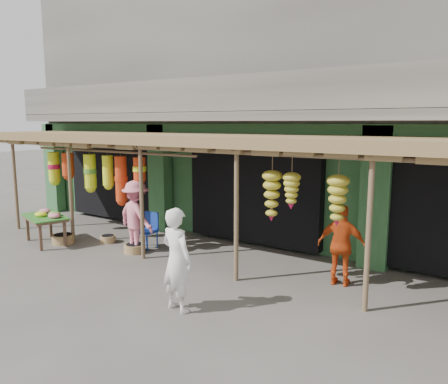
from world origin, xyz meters
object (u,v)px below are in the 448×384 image
Objects in this scene: person_front at (177,260)px; person_shopper at (136,217)px; blue_chair at (149,228)px; person_vendor at (342,245)px; flower_table at (46,217)px.

person_shopper is at bearing -25.74° from person_front.
person_shopper is at bearing -90.12° from blue_chair.
blue_chair is 4.79m from person_vendor.
blue_chair is 0.56m from person_shopper.
blue_chair is at bearing -5.64° from person_vendor.
blue_chair is 3.81m from person_front.
flower_table is 0.93× the size of person_shopper.
flower_table is 2.69m from blue_chair.
blue_chair is at bearing -30.91° from person_front.
person_front is at bearing 4.99° from flower_table.
person_front is 1.11× the size of person_vendor.
person_front is at bearing 155.55° from person_shopper.
flower_table is 1.80× the size of blue_chair.
person_front is at bearing -40.86° from blue_chair.
person_front reaches higher than flower_table.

